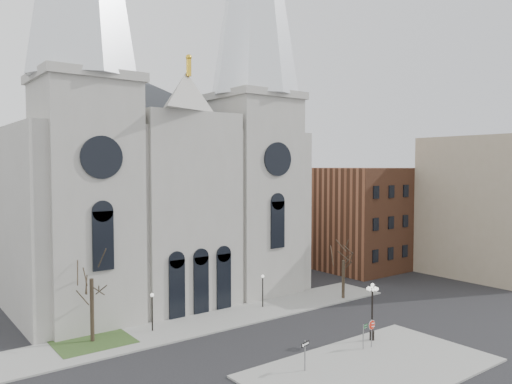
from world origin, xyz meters
TOP-DOWN VIEW (x-y plane):
  - ground at (0.00, 0.00)m, footprint 160.00×160.00m
  - sidewalk_near at (3.00, -5.00)m, footprint 18.00×10.00m
  - sidewalk_far at (0.00, 11.00)m, footprint 40.00×6.00m
  - grass_patch at (-11.00, 12.00)m, footprint 6.00×5.00m
  - cathedral at (0.00, 22.86)m, footprint 33.00×26.66m
  - bg_building_brick at (30.00, 22.00)m, footprint 14.00×18.00m
  - bg_building_tan at (38.00, 6.00)m, footprint 10.00×14.00m
  - tree_left at (-11.00, 12.00)m, footprint 3.20×3.20m
  - tree_right at (15.00, 9.00)m, footprint 3.20×3.20m
  - ped_lamp_left at (-6.00, 11.50)m, footprint 0.32×0.32m
  - ped_lamp_right at (6.00, 11.50)m, footprint 0.32×0.32m
  - stop_sign at (5.94, -2.42)m, footprint 0.74×0.28m
  - globe_lamp at (7.25, -1.37)m, footprint 1.07×1.07m
  - one_way_sign at (-1.24, -2.56)m, footprint 0.91×0.25m
  - street_name_sign at (5.17, -2.30)m, footprint 0.62×0.15m

SIDE VIEW (x-z plane):
  - ground at x=0.00m, z-range 0.00..0.00m
  - sidewalk_near at x=3.00m, z-range 0.00..0.14m
  - sidewalk_far at x=0.00m, z-range 0.00..0.14m
  - grass_patch at x=-11.00m, z-range 0.00..0.18m
  - street_name_sign at x=5.17m, z-range 0.34..2.28m
  - one_way_sign at x=-1.24m, z-range 0.52..2.64m
  - stop_sign at x=5.94m, z-range 0.62..2.79m
  - ped_lamp_left at x=-6.00m, z-range 0.70..3.96m
  - ped_lamp_right at x=6.00m, z-range 0.70..3.96m
  - globe_lamp at x=7.25m, z-range 0.74..5.40m
  - tree_right at x=15.00m, z-range 1.47..7.47m
  - tree_left at x=-11.00m, z-range 1.83..9.33m
  - bg_building_brick at x=30.00m, z-range 0.00..14.00m
  - bg_building_tan at x=38.00m, z-range 0.00..18.00m
  - cathedral at x=0.00m, z-range -8.52..45.48m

